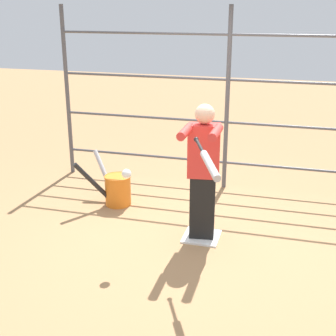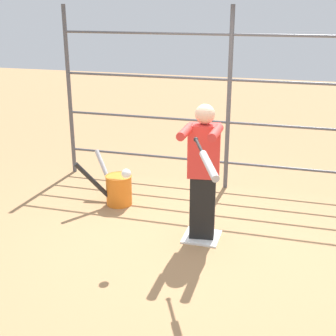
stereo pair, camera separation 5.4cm
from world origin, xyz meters
name	(u,v)px [view 1 (the left image)]	position (x,y,z in m)	size (l,w,h in m)	color
ground_plane	(202,237)	(0.00, 0.00, 0.00)	(24.00, 24.00, 0.00)	#9E754C
home_plate	(202,236)	(0.00, 0.00, 0.01)	(0.40, 0.40, 0.02)	white
fence_backstop	(227,101)	(0.00, -1.60, 1.25)	(4.83, 0.06, 2.49)	#4C4C51
batter	(203,169)	(0.00, 0.02, 0.83)	(0.39, 0.55, 1.53)	black
baseball_bat_swinging	(208,162)	(-0.21, 0.89, 1.22)	(0.40, 0.83, 0.14)	black
softball_in_flight	(126,174)	(0.66, 0.58, 0.91)	(0.10, 0.10, 0.10)	white
bat_bucket	(116,189)	(1.27, -0.61, 0.22)	(0.65, 0.72, 0.64)	orange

